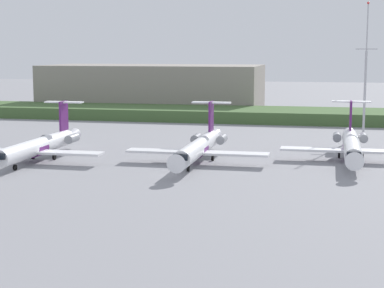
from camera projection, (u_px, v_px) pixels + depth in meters
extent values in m
plane|color=gray|center=(213.00, 145.00, 121.57)|extent=(500.00, 500.00, 0.00)
cube|color=#426033|center=(245.00, 114.00, 165.30)|extent=(320.00, 20.00, 2.94)
cylinder|color=white|center=(37.00, 147.00, 103.36)|extent=(2.70, 24.00, 2.70)
cone|color=white|center=(71.00, 136.00, 116.90)|extent=(2.30, 4.00, 2.29)
cube|color=black|center=(0.00, 156.00, 92.08)|extent=(2.02, 1.80, 0.90)
cylinder|color=#591E66|center=(37.00, 148.00, 103.38)|extent=(2.76, 3.60, 2.76)
cube|color=white|center=(0.00, 150.00, 103.73)|extent=(11.00, 3.20, 0.36)
cube|color=white|center=(69.00, 153.00, 101.24)|extent=(11.00, 3.20, 0.36)
cube|color=#591E66|center=(64.00, 116.00, 113.42)|extent=(0.36, 3.20, 5.20)
cube|color=white|center=(64.00, 102.00, 113.36)|extent=(6.80, 1.80, 0.24)
cylinder|color=gray|center=(48.00, 138.00, 112.70)|extent=(1.50, 3.40, 1.50)
cylinder|color=gray|center=(72.00, 139.00, 111.75)|extent=(1.50, 3.40, 1.50)
cylinder|color=gray|center=(15.00, 164.00, 96.38)|extent=(0.20, 0.20, 0.65)
cylinder|color=black|center=(15.00, 167.00, 96.46)|extent=(0.30, 0.90, 0.90)
cylinder|color=black|center=(33.00, 156.00, 106.37)|extent=(0.35, 0.90, 0.90)
cylinder|color=black|center=(54.00, 157.00, 105.57)|extent=(0.35, 0.90, 0.90)
cylinder|color=white|center=(198.00, 148.00, 102.54)|extent=(2.70, 24.00, 2.70)
cone|color=white|center=(179.00, 162.00, 89.49)|extent=(2.70, 3.00, 2.70)
cone|color=white|center=(214.00, 136.00, 116.07)|extent=(2.29, 4.00, 2.29)
cube|color=black|center=(182.00, 156.00, 91.26)|extent=(2.03, 1.80, 0.90)
cylinder|color=#591E66|center=(198.00, 149.00, 102.56)|extent=(2.76, 3.60, 2.76)
cube|color=white|center=(161.00, 151.00, 102.90)|extent=(11.00, 3.20, 0.36)
cube|color=white|center=(234.00, 154.00, 100.41)|extent=(11.00, 3.20, 0.36)
cube|color=#591E66|center=(211.00, 116.00, 112.60)|extent=(0.36, 3.20, 5.20)
cube|color=white|center=(211.00, 102.00, 112.54)|extent=(6.80, 1.80, 0.24)
cylinder|color=gray|center=(196.00, 138.00, 111.88)|extent=(1.50, 3.40, 1.50)
cylinder|color=gray|center=(222.00, 139.00, 110.93)|extent=(1.50, 3.40, 1.50)
cylinder|color=gray|center=(188.00, 165.00, 95.56)|extent=(0.20, 0.20, 0.65)
cylinder|color=black|center=(188.00, 168.00, 95.64)|extent=(0.30, 0.90, 0.90)
cylinder|color=black|center=(190.00, 157.00, 105.55)|extent=(0.35, 0.90, 0.90)
cylinder|color=black|center=(213.00, 158.00, 104.75)|extent=(0.35, 0.90, 0.90)
cylinder|color=white|center=(352.00, 146.00, 104.36)|extent=(2.70, 24.00, 2.70)
cone|color=white|center=(354.00, 160.00, 91.31)|extent=(2.70, 3.00, 2.70)
cone|color=white|center=(349.00, 135.00, 117.89)|extent=(2.30, 4.00, 2.29)
cube|color=black|center=(354.00, 154.00, 93.08)|extent=(2.02, 1.80, 0.90)
cylinder|color=#591E66|center=(352.00, 147.00, 104.38)|extent=(2.76, 3.60, 2.76)
cube|color=white|center=(314.00, 149.00, 104.73)|extent=(11.00, 3.20, 0.36)
cube|color=#591E66|center=(351.00, 115.00, 114.42)|extent=(0.36, 3.20, 5.20)
cube|color=white|center=(351.00, 102.00, 114.36)|extent=(6.80, 1.80, 0.24)
cylinder|color=gray|center=(337.00, 137.00, 113.70)|extent=(1.50, 3.40, 1.50)
cylinder|color=gray|center=(363.00, 138.00, 112.75)|extent=(1.50, 3.40, 1.50)
cylinder|color=gray|center=(353.00, 163.00, 97.38)|extent=(0.20, 0.20, 0.65)
cylinder|color=black|center=(352.00, 166.00, 97.46)|extent=(0.30, 0.90, 0.90)
cylinder|color=black|center=(339.00, 155.00, 107.37)|extent=(0.35, 0.90, 0.90)
cylinder|color=black|center=(362.00, 156.00, 106.57)|extent=(0.35, 0.90, 0.90)
cylinder|color=#B2B2B7|center=(365.00, 94.00, 134.59)|extent=(0.50, 0.50, 17.72)
cylinder|color=#B2B2B7|center=(367.00, 28.00, 132.61)|extent=(0.28, 0.28, 9.54)
cube|color=#B2B2B7|center=(367.00, 49.00, 133.24)|extent=(4.40, 0.20, 0.20)
sphere|color=red|center=(368.00, 3.00, 131.88)|extent=(0.50, 0.50, 0.50)
cube|color=gray|center=(153.00, 87.00, 193.94)|extent=(64.51, 28.78, 13.41)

